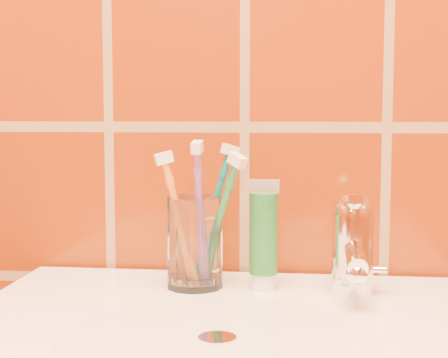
# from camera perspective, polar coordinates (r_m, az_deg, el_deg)

# --- Properties ---
(glass_tumbler) EXTENTS (0.09, 0.09, 0.11)m
(glass_tumbler) POSITION_cam_1_polar(r_m,az_deg,el_deg) (0.83, -2.47, -5.28)
(glass_tumbler) COLOR white
(glass_tumbler) RESTS_ON pedestal_sink
(toothpaste_tube) EXTENTS (0.04, 0.03, 0.13)m
(toothpaste_tube) POSITION_cam_1_polar(r_m,az_deg,el_deg) (0.82, 3.30, -4.94)
(toothpaste_tube) COLOR white
(toothpaste_tube) RESTS_ON pedestal_sink
(faucet) EXTENTS (0.05, 0.11, 0.12)m
(faucet) POSITION_cam_1_polar(r_m,az_deg,el_deg) (0.81, 10.68, -5.11)
(faucet) COLOR white
(faucet) RESTS_ON pedestal_sink
(toothbrush_0) EXTENTS (0.14, 0.13, 0.18)m
(toothbrush_0) POSITION_cam_1_polar(r_m,az_deg,el_deg) (0.81, -0.50, -3.66)
(toothbrush_0) COLOR #1E733E
(toothbrush_0) RESTS_ON glass_tumbler
(toothbrush_1) EXTENTS (0.03, 0.08, 0.19)m
(toothbrush_1) POSITION_cam_1_polar(r_m,az_deg,el_deg) (0.81, -2.04, -3.15)
(toothbrush_1) COLOR #86499D
(toothbrush_1) RESTS_ON glass_tumbler
(toothbrush_2) EXTENTS (0.09, 0.08, 0.18)m
(toothbrush_2) POSITION_cam_1_polar(r_m,az_deg,el_deg) (0.81, -3.65, -3.59)
(toothbrush_2) COLOR orange
(toothbrush_2) RESTS_ON glass_tumbler
(toothbrush_3) EXTENTS (0.12, 0.11, 0.18)m
(toothbrush_3) POSITION_cam_1_polar(r_m,az_deg,el_deg) (0.84, -1.07, -3.03)
(toothbrush_3) COLOR #0B5F60
(toothbrush_3) RESTS_ON glass_tumbler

